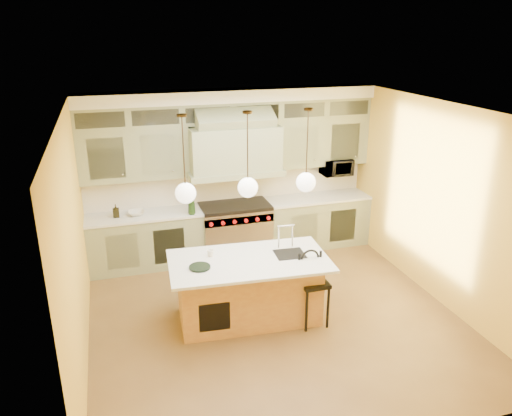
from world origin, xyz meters
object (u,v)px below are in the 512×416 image
object	(u,v)px
range	(235,230)
counter_stool	(313,284)
kitchen_island	(249,287)
microwave	(336,167)

from	to	relation	value
range	counter_stool	size ratio (longest dim) A/B	1.15
counter_stool	kitchen_island	bearing A→B (deg)	154.97
counter_stool	range	bearing A→B (deg)	100.40
counter_stool	microwave	world-z (taller)	microwave
kitchen_island	microwave	size ratio (longest dim) A/B	4.08
microwave	counter_stool	bearing A→B (deg)	-120.66
range	kitchen_island	xyz separation A→B (m)	(-0.34, -2.05, -0.01)
range	counter_stool	world-z (taller)	counter_stool
range	counter_stool	xyz separation A→B (m)	(0.45, -2.42, 0.11)
range	kitchen_island	distance (m)	2.08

